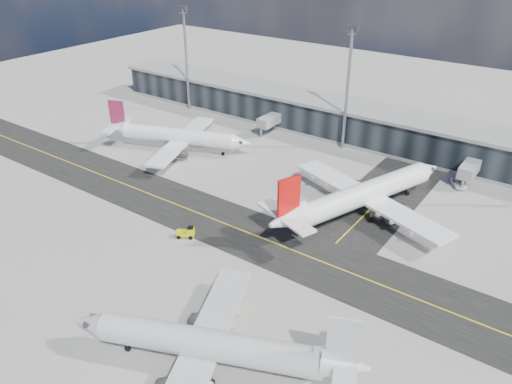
# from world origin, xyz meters

# --- Properties ---
(ground) EXTENTS (300.00, 300.00, 0.00)m
(ground) POSITION_xyz_m (0.00, 0.00, 0.00)
(ground) COLOR gray
(ground) RESTS_ON ground
(taxiway_lanes) EXTENTS (180.00, 63.00, 0.03)m
(taxiway_lanes) POSITION_xyz_m (3.91, 10.74, 0.01)
(taxiway_lanes) COLOR black
(taxiway_lanes) RESTS_ON ground
(terminal_concourse) EXTENTS (152.00, 19.80, 8.80)m
(terminal_concourse) POSITION_xyz_m (0.04, 54.93, 4.09)
(terminal_concourse) COLOR black
(terminal_concourse) RESTS_ON ground
(floodlight_masts) EXTENTS (102.50, 0.70, 28.90)m
(floodlight_masts) POSITION_xyz_m (0.00, 48.00, 15.61)
(floodlight_masts) COLOR gray
(floodlight_masts) RESTS_ON ground
(airliner_af) EXTENTS (36.06, 31.16, 11.01)m
(airliner_af) POSITION_xyz_m (-31.87, 23.61, 3.64)
(airliner_af) COLOR white
(airliner_af) RESTS_ON ground
(airliner_redtail) EXTENTS (35.36, 40.92, 12.51)m
(airliner_redtail) POSITION_xyz_m (17.13, 21.40, 4.13)
(airliner_redtail) COLOR white
(airliner_redtail) RESTS_ON ground
(airliner_near) EXTENTS (35.64, 30.83, 11.00)m
(airliner_near) POSITION_xyz_m (18.47, -22.89, 3.63)
(airliner_near) COLOR #B8BABC
(airliner_near) RESTS_ON ground
(baggage_tug) EXTENTS (3.49, 2.93, 1.99)m
(baggage_tug) POSITION_xyz_m (-4.02, -3.31, 1.00)
(baggage_tug) COLOR yellow
(baggage_tug) RESTS_ON ground
(service_van) EXTENTS (4.81, 5.50, 1.41)m
(service_van) POSITION_xyz_m (28.79, 43.74, 0.70)
(service_van) COLOR white
(service_van) RESTS_ON ground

